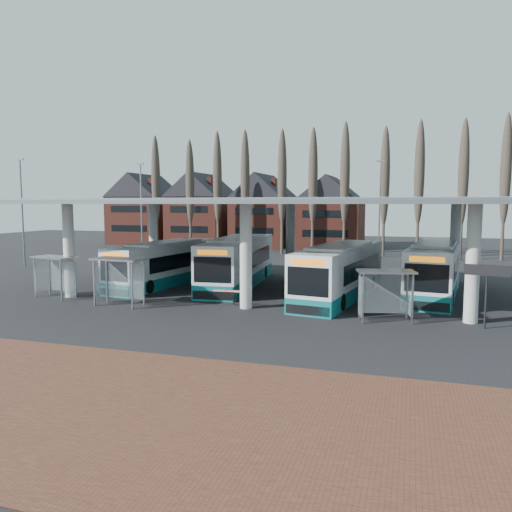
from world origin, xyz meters
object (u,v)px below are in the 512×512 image
(bus_2, at_px, (341,272))
(bus_3, at_px, (435,269))
(shelter_1, at_px, (120,271))
(shelter_2, at_px, (385,284))
(bus_0, at_px, (166,264))
(shelter_0, at_px, (56,267))
(bus_1, at_px, (238,262))

(bus_2, xyz_separation_m, bus_3, (5.83, 3.09, 0.03))
(shelter_1, relative_size, shelter_2, 1.00)
(bus_0, distance_m, shelter_1, 7.78)
(shelter_0, bearing_deg, shelter_2, 9.73)
(bus_1, height_order, shelter_0, bus_1)
(bus_2, bearing_deg, bus_0, -177.37)
(bus_1, bearing_deg, bus_3, -3.40)
(bus_2, height_order, shelter_2, bus_2)
(bus_2, height_order, bus_3, bus_3)
(shelter_2, bearing_deg, bus_0, 141.86)
(shelter_2, bearing_deg, bus_3, 58.40)
(bus_3, bearing_deg, shelter_0, -153.53)
(bus_1, distance_m, shelter_1, 9.99)
(bus_1, distance_m, bus_2, 8.36)
(shelter_0, relative_size, shelter_2, 0.99)
(bus_3, bearing_deg, bus_0, -168.10)
(bus_2, distance_m, shelter_0, 18.31)
(bus_1, distance_m, shelter_2, 13.88)
(shelter_2, bearing_deg, shelter_1, 167.71)
(bus_3, height_order, shelter_1, bus_3)
(shelter_0, height_order, shelter_1, shelter_1)
(bus_2, bearing_deg, shelter_0, -154.63)
(bus_0, height_order, shelter_2, bus_0)
(bus_1, bearing_deg, shelter_2, -42.98)
(shelter_0, relative_size, shelter_1, 0.99)
(bus_0, xyz_separation_m, bus_3, (18.99, 1.72, 0.13))
(shelter_1, xyz_separation_m, shelter_2, (15.20, 0.49, -0.14))
(bus_3, bearing_deg, bus_1, -171.65)
(bus_3, distance_m, shelter_2, 9.36)
(bus_1, xyz_separation_m, bus_3, (13.75, 0.39, -0.03))
(bus_0, relative_size, shelter_1, 3.78)
(bus_1, bearing_deg, bus_0, -170.77)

